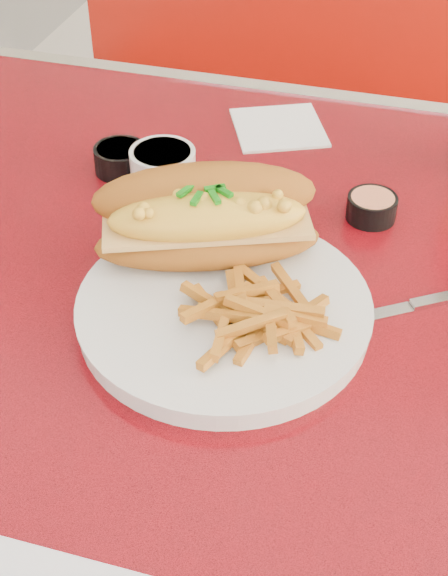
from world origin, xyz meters
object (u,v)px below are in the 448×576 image
(diner_table, at_px, (232,358))
(knife, at_px, (403,308))
(dinner_plate, at_px, (224,310))
(gravy_ramekin, at_px, (163,166))
(fork, at_px, (207,251))
(sauce_cup_left, at_px, (120,158))
(booth_bench_far, at_px, (327,209))
(mac_hoagie, at_px, (206,218))
(sauce_cup_right, at_px, (372,206))

(diner_table, height_order, knife, knife)
(dinner_plate, distance_m, gravy_ramekin, 0.26)
(fork, distance_m, gravy_ramekin, 0.17)
(sauce_cup_left, bearing_deg, booth_bench_far, 75.18)
(mac_hoagie, relative_size, fork, 1.69)
(mac_hoagie, relative_size, sauce_cup_left, 3.37)
(diner_table, bearing_deg, sauce_cup_left, 144.75)
(fork, relative_size, gravy_ramekin, 1.53)
(sauce_cup_right, bearing_deg, knife, -70.24)
(mac_hoagie, bearing_deg, booth_bench_far, 66.97)
(fork, height_order, sauce_cup_right, sauce_cup_right)
(diner_table, bearing_deg, gravy_ramekin, 136.06)
(fork, xyz_separation_m, sauce_cup_left, (-0.16, 0.15, -0.00))
(booth_bench_far, relative_size, gravy_ramekin, 11.98)
(diner_table, height_order, gravy_ramekin, gravy_ramekin)
(gravy_ramekin, bearing_deg, mac_hoagie, -55.38)
(booth_bench_far, bearing_deg, sauce_cup_left, -104.82)
(sauce_cup_left, relative_size, sauce_cup_right, 1.16)
(diner_table, relative_size, sauce_cup_right, 18.62)
(knife, bearing_deg, gravy_ramekin, 120.30)
(diner_table, xyz_separation_m, gravy_ramekin, (-0.12, 0.12, 0.19))
(fork, xyz_separation_m, gravy_ramekin, (-0.10, 0.14, 0.00))
(mac_hoagie, distance_m, sauce_cup_left, 0.23)
(gravy_ramekin, height_order, sauce_cup_right, gravy_ramekin)
(fork, relative_size, knife, 0.91)
(booth_bench_far, height_order, sauce_cup_right, booth_bench_far)
(mac_hoagie, height_order, fork, mac_hoagie)
(booth_bench_far, distance_m, sauce_cup_right, 0.87)
(dinner_plate, xyz_separation_m, mac_hoagie, (-0.04, 0.07, 0.05))
(diner_table, xyz_separation_m, mac_hoagie, (-0.02, -0.03, 0.23))
(sauce_cup_right, bearing_deg, fork, -138.94)
(fork, distance_m, knife, 0.21)
(mac_hoagie, distance_m, sauce_cup_right, 0.21)
(gravy_ramekin, distance_m, sauce_cup_right, 0.26)
(gravy_ramekin, height_order, knife, gravy_ramekin)
(mac_hoagie, height_order, gravy_ramekin, mac_hoagie)
(fork, distance_m, sauce_cup_left, 0.22)
(diner_table, bearing_deg, mac_hoagie, -128.10)
(sauce_cup_right, bearing_deg, dinner_plate, -118.81)
(mac_hoagie, distance_m, fork, 0.04)
(booth_bench_far, bearing_deg, diner_table, -90.00)
(gravy_ramekin, xyz_separation_m, sauce_cup_left, (-0.06, 0.01, -0.01))
(fork, xyz_separation_m, knife, (0.21, -0.01, -0.02))
(mac_hoagie, xyz_separation_m, sauce_cup_right, (0.16, 0.14, -0.05))
(booth_bench_far, distance_m, mac_hoagie, 1.00)
(booth_bench_far, distance_m, dinner_plate, 1.04)
(gravy_ramekin, xyz_separation_m, knife, (0.31, -0.16, -0.02))
(sauce_cup_left, bearing_deg, gravy_ramekin, -11.15)
(mac_hoagie, height_order, knife, mac_hoagie)
(dinner_plate, relative_size, knife, 2.23)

